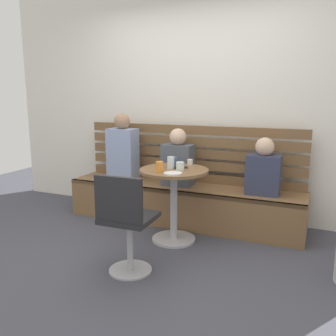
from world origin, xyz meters
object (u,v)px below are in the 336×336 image
object	(u,v)px
person_adult	(123,150)
person_child_left	(178,160)
cafe_table	(174,191)
white_chair	(126,221)
cup_tumbler_orange	(159,167)
plate_small	(173,173)
cup_espresso_small	(190,162)
cup_glass_short	(180,166)
phone_on_table	(181,168)
person_child_middle	(264,170)
cup_glass_tall	(171,163)
cup_mug_blue	(173,162)
booth_bench	(182,204)

from	to	relation	value
person_adult	person_child_left	world-z (taller)	person_adult
cafe_table	white_chair	xyz separation A→B (m)	(-0.08, -0.81, -0.05)
person_adult	cup_tumbler_orange	distance (m)	1.07
cafe_table	plate_small	distance (m)	0.32
person_child_left	cup_espresso_small	world-z (taller)	person_child_left
cup_espresso_small	cup_tumbler_orange	xyz separation A→B (m)	(-0.14, -0.46, 0.02)
cup_glass_short	cup_espresso_small	world-z (taller)	cup_glass_short
person_child_left	phone_on_table	size ratio (longest dim) A/B	4.62
person_child_left	plate_small	xyz separation A→B (m)	(0.24, -0.73, 0.02)
cafe_table	plate_small	size ratio (longest dim) A/B	4.35
person_child_middle	cup_glass_tall	xyz separation A→B (m)	(-0.82, -0.51, 0.10)
cafe_table	cup_mug_blue	bearing A→B (deg)	118.14
person_adult	cup_espresso_small	xyz separation A→B (m)	(0.95, -0.24, -0.03)
cup_glass_short	cup_tumbler_orange	world-z (taller)	cup_tumbler_orange
white_chair	booth_bench	bearing A→B (deg)	91.15
person_child_left	plate_small	bearing A→B (deg)	-71.57
person_child_left	cup_tumbler_orange	bearing A→B (deg)	-82.19
person_adult	cup_mug_blue	world-z (taller)	person_adult
cafe_table	cup_tumbler_orange	distance (m)	0.33
cup_mug_blue	plate_small	world-z (taller)	cup_mug_blue
cafe_table	person_child_middle	world-z (taller)	person_child_middle
cafe_table	person_adult	distance (m)	1.06
person_child_left	cafe_table	bearing A→B (deg)	-72.05
cup_mug_blue	phone_on_table	world-z (taller)	cup_mug_blue
cafe_table	cup_glass_tall	xyz separation A→B (m)	(-0.04, 0.01, 0.28)
cafe_table	cup_espresso_small	world-z (taller)	cup_espresso_small
cup_mug_blue	plate_small	bearing A→B (deg)	-67.31
person_child_left	booth_bench	bearing A→B (deg)	-6.12
cup_glass_tall	plate_small	world-z (taller)	cup_glass_tall
cup_glass_short	cup_glass_tall	bearing A→B (deg)	165.00
cup_mug_blue	cup_glass_tall	world-z (taller)	cup_glass_tall
person_child_middle	plate_small	xyz separation A→B (m)	(-0.71, -0.73, 0.05)
cafe_table	cup_glass_short	world-z (taller)	cup_glass_short
person_child_middle	cup_glass_short	xyz separation A→B (m)	(-0.71, -0.54, 0.08)
cup_tumbler_orange	cup_glass_tall	world-z (taller)	cup_glass_tall
cup_espresso_small	cup_mug_blue	size ratio (longest dim) A/B	0.59
person_adult	cup_tumbler_orange	bearing A→B (deg)	-40.84
person_child_left	cup_mug_blue	xyz separation A→B (m)	(0.11, -0.41, 0.06)
person_child_middle	cup_glass_tall	distance (m)	0.97
cup_glass_tall	cafe_table	bearing A→B (deg)	-10.33
booth_bench	cup_glass_tall	bearing A→B (deg)	-81.89
cup_glass_short	cup_tumbler_orange	size ratio (longest dim) A/B	0.80
cup_glass_tall	phone_on_table	bearing A→B (deg)	41.42
person_child_middle	cup_glass_short	distance (m)	0.90
cup_glass_short	cup_espresso_small	size ratio (longest dim) A/B	1.43
white_chair	phone_on_table	size ratio (longest dim) A/B	6.07
white_chair	cup_glass_short	distance (m)	0.87
cup_glass_short	cup_glass_tall	distance (m)	0.12
person_child_middle	plate_small	world-z (taller)	person_child_middle
cup_espresso_small	cup_tumbler_orange	bearing A→B (deg)	-106.70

